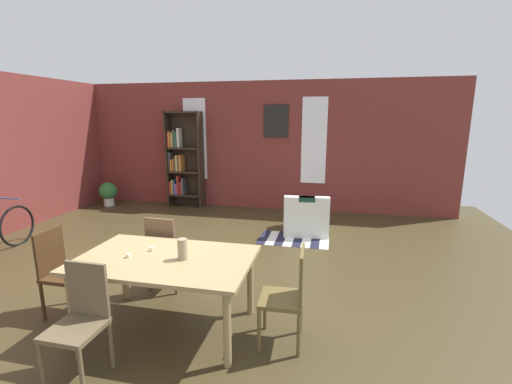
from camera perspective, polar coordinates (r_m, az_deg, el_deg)
The scene contains 18 objects.
ground_plane at distance 4.72m, azimuth -11.84°, elevation -14.75°, with size 10.48×10.48×0.00m, color #3D331C.
back_wall_brick at distance 8.14m, azimuth -0.48°, elevation 7.56°, with size 9.02×0.12×2.92m, color maroon.
window_pane_0 at distance 8.48m, azimuth -9.98°, elevation 8.55°, with size 0.55×0.02×1.90m, color white.
window_pane_1 at distance 7.87m, azimuth 9.53°, elevation 8.30°, with size 0.55×0.02×1.90m, color white.
dining_table at distance 3.63m, azimuth -14.65°, elevation -11.58°, with size 1.73×1.06×0.76m.
vase_on_table at distance 3.48m, azimuth -12.00°, elevation -9.18°, with size 0.10×0.10×0.21m, color #998466.
tealight_candle_0 at distance 3.65m, azimuth -11.71°, elevation -9.53°, with size 0.04×0.04×0.05m, color silver.
tealight_candle_1 at distance 3.70m, azimuth -20.29°, elevation -9.77°, with size 0.04×0.04×0.04m, color silver.
tealight_candle_2 at distance 3.79m, azimuth -16.79°, elevation -8.99°, with size 0.04×0.04×0.04m, color silver.
dining_chair_far_left at distance 4.48m, azimuth -14.69°, elevation -9.23°, with size 0.42×0.42×0.95m.
dining_chair_head_right at distance 3.37m, azimuth 5.48°, elevation -16.31°, with size 0.41×0.41×0.95m.
dining_chair_near_left at distance 3.34m, azimuth -26.90°, elevation -17.96°, with size 0.40×0.40×0.95m.
dining_chair_head_left at distance 4.37m, azimuth -29.45°, elevation -11.04°, with size 0.40×0.40×0.95m.
bookshelf_tall at distance 8.47m, azimuth -12.06°, elevation 5.05°, with size 0.86×0.32×2.25m.
armchair_white at distance 6.54m, azimuth 8.21°, elevation -4.28°, with size 0.87×0.87×0.75m.
potted_plant_by_shelf at distance 9.18m, azimuth -23.16°, elevation -0.05°, with size 0.42×0.42×0.57m.
striped_rug at distance 6.23m, azimuth 6.21°, elevation -7.72°, with size 1.22×0.76×0.01m.
framed_picture at distance 7.93m, azimuth 3.32°, elevation 11.59°, with size 0.56×0.03×0.72m, color black.
Camera 1 is at (1.79, -3.82, 2.12)m, focal length 24.30 mm.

